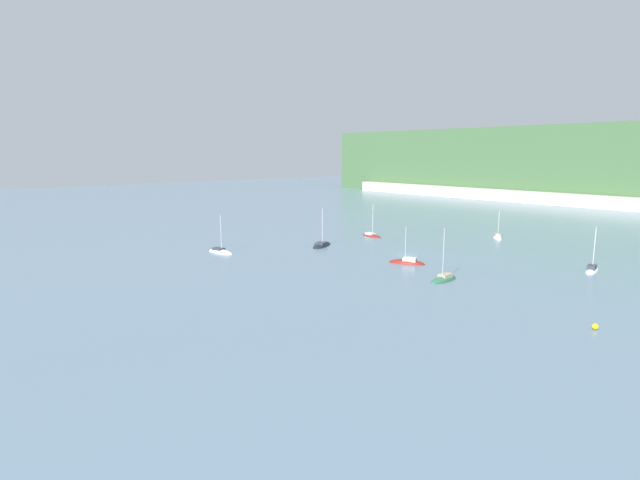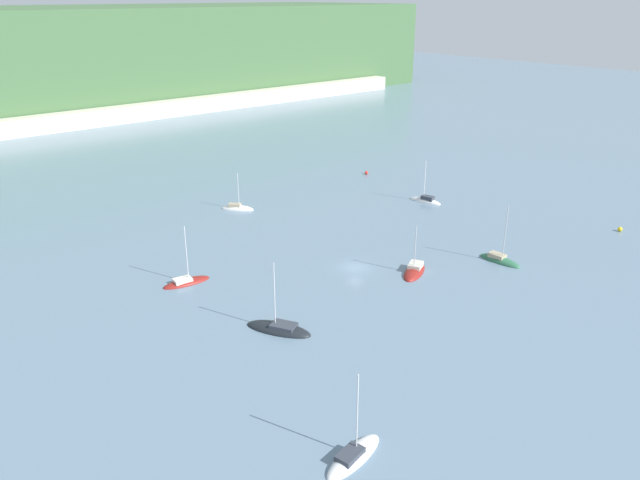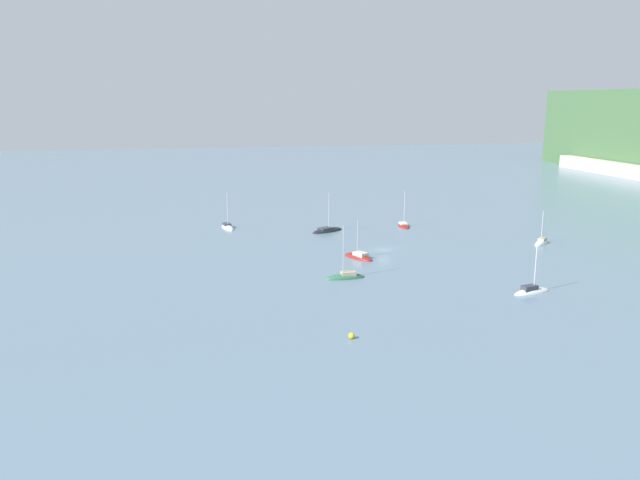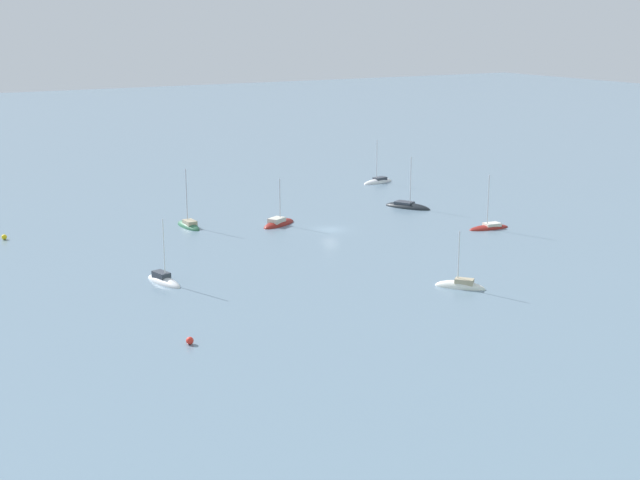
{
  "view_description": "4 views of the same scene",
  "coord_description": "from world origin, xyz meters",
  "px_view_note": "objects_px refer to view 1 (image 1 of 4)",
  "views": [
    {
      "loc": [
        71.19,
        -87.67,
        22.87
      ],
      "look_at": [
        -12.02,
        -16.04,
        3.65
      ],
      "focal_mm": 28.0,
      "sensor_mm": 36.0,
      "label": 1
    },
    {
      "loc": [
        -62.44,
        -64.31,
        40.22
      ],
      "look_at": [
        -2.28,
        5.88,
        3.48
      ],
      "focal_mm": 35.0,
      "sensor_mm": 36.0,
      "label": 2
    },
    {
      "loc": [
        123.1,
        -39.67,
        31.12
      ],
      "look_at": [
        3.16,
        -14.64,
        3.5
      ],
      "focal_mm": 35.0,
      "sensor_mm": 36.0,
      "label": 3
    },
    {
      "loc": [
        71.69,
        121.63,
        34.0
      ],
      "look_at": [
        9.85,
        13.84,
        2.53
      ],
      "focal_mm": 50.0,
      "sensor_mm": 36.0,
      "label": 4
    }
  ],
  "objects_px": {
    "sailboat_1": "(592,271)",
    "mooring_buoy_1": "(595,327)",
    "sailboat_3": "(322,246)",
    "sailboat_2": "(444,280)",
    "sailboat_6": "(497,238)",
    "sailboat_4": "(220,252)",
    "sailboat_0": "(407,263)",
    "sailboat_5": "(371,236)"
  },
  "relations": [
    {
      "from": "sailboat_3",
      "to": "sailboat_5",
      "type": "height_order",
      "value": "sailboat_3"
    },
    {
      "from": "sailboat_2",
      "to": "mooring_buoy_1",
      "type": "height_order",
      "value": "sailboat_2"
    },
    {
      "from": "sailboat_2",
      "to": "sailboat_4",
      "type": "bearing_deg",
      "value": -72.04
    },
    {
      "from": "sailboat_0",
      "to": "sailboat_1",
      "type": "distance_m",
      "value": 35.67
    },
    {
      "from": "sailboat_2",
      "to": "mooring_buoy_1",
      "type": "bearing_deg",
      "value": 75.64
    },
    {
      "from": "mooring_buoy_1",
      "to": "sailboat_4",
      "type": "bearing_deg",
      "value": -171.49
    },
    {
      "from": "mooring_buoy_1",
      "to": "sailboat_6",
      "type": "bearing_deg",
      "value": 129.61
    },
    {
      "from": "sailboat_1",
      "to": "mooring_buoy_1",
      "type": "height_order",
      "value": "sailboat_1"
    },
    {
      "from": "sailboat_5",
      "to": "sailboat_1",
      "type": "bearing_deg",
      "value": 8.91
    },
    {
      "from": "sailboat_1",
      "to": "sailboat_5",
      "type": "relative_size",
      "value": 0.99
    },
    {
      "from": "sailboat_1",
      "to": "sailboat_4",
      "type": "bearing_deg",
      "value": 113.56
    },
    {
      "from": "sailboat_6",
      "to": "mooring_buoy_1",
      "type": "xyz_separation_m",
      "value": [
        45.83,
        -55.38,
        0.31
      ]
    },
    {
      "from": "sailboat_2",
      "to": "mooring_buoy_1",
      "type": "distance_m",
      "value": 28.85
    },
    {
      "from": "sailboat_4",
      "to": "sailboat_1",
      "type": "bearing_deg",
      "value": 24.3
    },
    {
      "from": "sailboat_0",
      "to": "sailboat_5",
      "type": "distance_m",
      "value": 34.77
    },
    {
      "from": "sailboat_5",
      "to": "sailboat_6",
      "type": "height_order",
      "value": "sailboat_5"
    },
    {
      "from": "sailboat_3",
      "to": "mooring_buoy_1",
      "type": "height_order",
      "value": "sailboat_3"
    },
    {
      "from": "sailboat_1",
      "to": "sailboat_4",
      "type": "height_order",
      "value": "sailboat_4"
    },
    {
      "from": "sailboat_3",
      "to": "sailboat_5",
      "type": "distance_m",
      "value": 20.24
    },
    {
      "from": "sailboat_1",
      "to": "mooring_buoy_1",
      "type": "xyz_separation_m",
      "value": [
        13.53,
        -34.23,
        0.28
      ]
    },
    {
      "from": "sailboat_1",
      "to": "sailboat_4",
      "type": "distance_m",
      "value": 78.61
    },
    {
      "from": "sailboat_3",
      "to": "sailboat_6",
      "type": "height_order",
      "value": "sailboat_3"
    },
    {
      "from": "sailboat_0",
      "to": "sailboat_4",
      "type": "height_order",
      "value": "sailboat_4"
    },
    {
      "from": "sailboat_5",
      "to": "mooring_buoy_1",
      "type": "height_order",
      "value": "sailboat_5"
    },
    {
      "from": "sailboat_2",
      "to": "sailboat_1",
      "type": "bearing_deg",
      "value": 150.48
    },
    {
      "from": "sailboat_1",
      "to": "sailboat_3",
      "type": "distance_m",
      "value": 59.29
    },
    {
      "from": "sailboat_0",
      "to": "sailboat_4",
      "type": "xyz_separation_m",
      "value": [
        -35.68,
        -23.96,
        -0.02
      ]
    },
    {
      "from": "sailboat_0",
      "to": "sailboat_3",
      "type": "bearing_deg",
      "value": -25.97
    },
    {
      "from": "sailboat_3",
      "to": "mooring_buoy_1",
      "type": "distance_m",
      "value": 69.41
    },
    {
      "from": "sailboat_1",
      "to": "sailboat_3",
      "type": "relative_size",
      "value": 0.92
    },
    {
      "from": "sailboat_1",
      "to": "sailboat_6",
      "type": "bearing_deg",
      "value": 44.69
    },
    {
      "from": "sailboat_0",
      "to": "sailboat_2",
      "type": "distance_m",
      "value": 14.89
    },
    {
      "from": "sailboat_3",
      "to": "sailboat_2",
      "type": "bearing_deg",
      "value": -125.61
    },
    {
      "from": "sailboat_2",
      "to": "sailboat_6",
      "type": "relative_size",
      "value": 1.25
    },
    {
      "from": "sailboat_4",
      "to": "sailboat_5",
      "type": "distance_m",
      "value": 44.05
    },
    {
      "from": "sailboat_3",
      "to": "sailboat_6",
      "type": "distance_m",
      "value": 49.1
    },
    {
      "from": "sailboat_3",
      "to": "sailboat_4",
      "type": "relative_size",
      "value": 1.05
    },
    {
      "from": "sailboat_4",
      "to": "sailboat_5",
      "type": "relative_size",
      "value": 1.02
    },
    {
      "from": "sailboat_6",
      "to": "sailboat_2",
      "type": "bearing_deg",
      "value": -20.94
    },
    {
      "from": "sailboat_4",
      "to": "sailboat_2",
      "type": "bearing_deg",
      "value": 8.53
    },
    {
      "from": "sailboat_0",
      "to": "sailboat_2",
      "type": "bearing_deg",
      "value": 128.29
    },
    {
      "from": "sailboat_2",
      "to": "sailboat_3",
      "type": "height_order",
      "value": "sailboat_2"
    }
  ]
}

